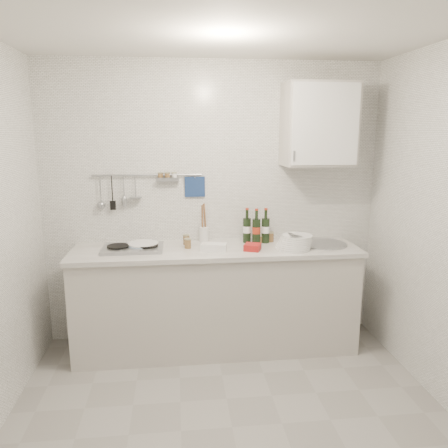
{
  "coord_description": "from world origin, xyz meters",
  "views": [
    {
      "loc": [
        -0.33,
        -2.49,
        1.9
      ],
      "look_at": [
        0.05,
        0.9,
        1.17
      ],
      "focal_mm": 35.0,
      "sensor_mm": 36.0,
      "label": 1
    }
  ],
  "objects_px": {
    "plate_stack_sink": "(295,242)",
    "plate_stack_hob": "(142,246)",
    "wine_bottles": "(256,226)",
    "wall_cabinet": "(319,125)",
    "utensil_crock": "(204,232)"
  },
  "relations": [
    {
      "from": "plate_stack_sink",
      "to": "utensil_crock",
      "type": "xyz_separation_m",
      "value": [
        -0.75,
        0.35,
        0.03
      ]
    },
    {
      "from": "plate_stack_hob",
      "to": "wine_bottles",
      "type": "relative_size",
      "value": 0.91
    },
    {
      "from": "wall_cabinet",
      "to": "utensil_crock",
      "type": "bearing_deg",
      "value": 172.45
    },
    {
      "from": "plate_stack_sink",
      "to": "plate_stack_hob",
      "type": "bearing_deg",
      "value": 173.61
    },
    {
      "from": "wall_cabinet",
      "to": "wine_bottles",
      "type": "height_order",
      "value": "wall_cabinet"
    },
    {
      "from": "wine_bottles",
      "to": "plate_stack_sink",
      "type": "bearing_deg",
      "value": -37.43
    },
    {
      "from": "wall_cabinet",
      "to": "utensil_crock",
      "type": "height_order",
      "value": "wall_cabinet"
    },
    {
      "from": "plate_stack_hob",
      "to": "utensil_crock",
      "type": "xyz_separation_m",
      "value": [
        0.54,
        0.2,
        0.06
      ]
    },
    {
      "from": "plate_stack_sink",
      "to": "utensil_crock",
      "type": "relative_size",
      "value": 0.93
    },
    {
      "from": "wine_bottles",
      "to": "utensil_crock",
      "type": "distance_m",
      "value": 0.48
    },
    {
      "from": "wine_bottles",
      "to": "utensil_crock",
      "type": "bearing_deg",
      "value": 164.62
    },
    {
      "from": "wall_cabinet",
      "to": "plate_stack_hob",
      "type": "bearing_deg",
      "value": -177.23
    },
    {
      "from": "wall_cabinet",
      "to": "plate_stack_sink",
      "type": "relative_size",
      "value": 2.17
    },
    {
      "from": "wall_cabinet",
      "to": "plate_stack_hob",
      "type": "height_order",
      "value": "wall_cabinet"
    },
    {
      "from": "plate_stack_hob",
      "to": "utensil_crock",
      "type": "relative_size",
      "value": 0.82
    }
  ]
}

